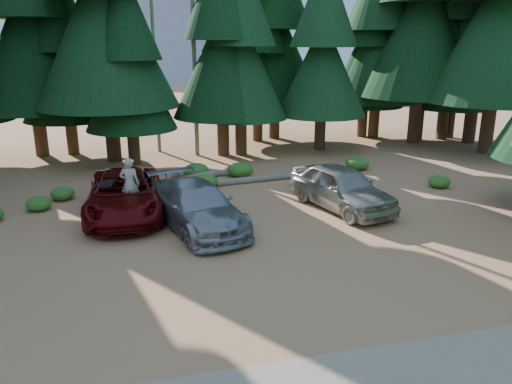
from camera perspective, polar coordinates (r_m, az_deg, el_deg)
ground at (r=14.60m, az=-2.22°, el=-8.11°), size 160.00×160.00×0.00m
forest_belt_north at (r=28.76m, az=-8.43°, el=4.33°), size 36.00×7.00×22.00m
snag_front at (r=27.68m, az=-7.15°, el=16.43°), size 0.24×0.24×12.00m
snag_back at (r=29.02m, az=-11.50°, el=14.27°), size 0.20×0.20×10.00m
mountain_peak at (r=101.41m, az=-14.90°, el=20.07°), size 48.00×50.00×28.00m
red_pickup at (r=18.84m, az=-14.80°, el=-0.26°), size 2.80×5.79×1.59m
silver_minivan_center at (r=17.10m, az=-6.76°, el=-1.62°), size 3.44×5.68×1.54m
silver_minivan_right at (r=19.22m, az=9.77°, el=0.53°), size 3.16×5.22×1.66m
frisbee_player at (r=18.04m, az=-14.24°, el=0.93°), size 0.75×0.57×1.86m
log_left at (r=22.37m, az=-9.28°, el=1.12°), size 4.33×2.59×0.34m
log_mid at (r=23.78m, az=-5.33°, el=2.16°), size 3.55×0.84×0.29m
log_right at (r=22.81m, az=0.94°, el=1.59°), size 4.53×0.87×0.29m
shrub_far_left at (r=20.61m, az=-23.58°, el=-1.21°), size 0.94×0.94×0.52m
shrub_left at (r=21.60m, az=-21.23°, el=-0.16°), size 0.94×0.94×0.51m
shrub_center_left at (r=21.81m, az=-5.86°, el=1.22°), size 1.12×1.12×0.62m
shrub_center_right at (r=23.67m, az=-6.86°, el=2.48°), size 1.18×1.18×0.65m
shrub_right at (r=23.58m, az=-1.80°, el=2.56°), size 1.21×1.21×0.66m
shrub_far_right at (r=25.42m, az=11.49°, el=3.26°), size 1.17×1.17×0.64m
shrub_edge_east at (r=23.29m, az=20.20°, el=1.14°), size 0.95×0.95×0.52m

